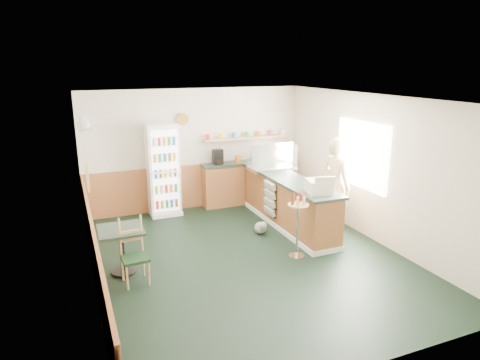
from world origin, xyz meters
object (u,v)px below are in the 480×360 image
drinks_fridge (163,170)px  cafe_table (121,242)px  cash_register (319,186)px  shopkeeper (336,185)px  condiment_stand (298,217)px  cafe_chair (133,249)px  display_case (272,157)px

drinks_fridge → cafe_table: (-1.23, -2.48, -0.47)m
cash_register → shopkeeper: 0.86m
drinks_fridge → condiment_stand: drinks_fridge is taller
shopkeeper → cafe_chair: bearing=92.4°
cash_register → condiment_stand: (-0.56, -0.26, -0.41)m
cash_register → condiment_stand: size_ratio=0.38×
shopkeeper → cash_register: bearing=118.7°
drinks_fridge → cafe_table: drinks_fridge is taller
display_case → shopkeeper: bearing=-63.0°
cash_register → shopkeeper: (0.70, 0.47, -0.18)m
display_case → condiment_stand: 2.26m
drinks_fridge → display_case: 2.36m
cash_register → drinks_fridge: bearing=142.5°
cafe_chair → drinks_fridge: bearing=64.4°
cash_register → cafe_chair: (-3.27, -0.07, -0.60)m
shopkeeper → cafe_table: shopkeeper is taller
shopkeeper → display_case: bearing=21.7°
cash_register → cafe_table: 3.46m
cash_register → cafe_table: bearing=-170.2°
cash_register → cafe_chair: bearing=-164.7°
display_case → shopkeeper: shopkeeper is taller
shopkeeper → condiment_stand: shopkeeper is taller
cash_register → display_case: bearing=104.1°
cafe_table → cafe_chair: (0.13, -0.32, 0.00)m
cafe_table → shopkeeper: bearing=3.0°
shopkeeper → cafe_table: (-4.10, -0.21, -0.42)m
display_case → condiment_stand: (-0.56, -2.11, -0.57)m
drinks_fridge → cafe_table: size_ratio=2.67×
shopkeeper → cafe_chair: 4.02m
display_case → shopkeeper: (0.70, -1.38, -0.34)m
cash_register → condiment_stand: bearing=-140.5°
display_case → cafe_table: 3.83m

